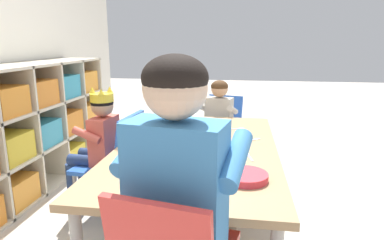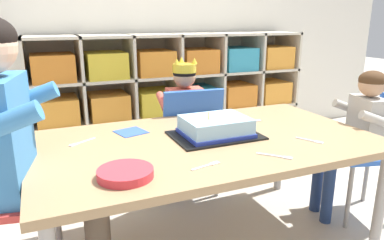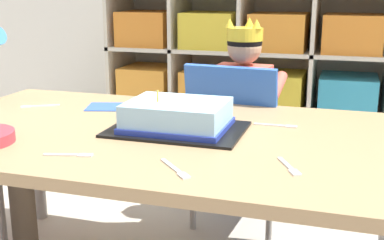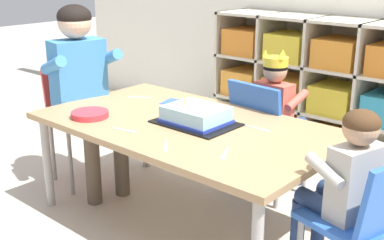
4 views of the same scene
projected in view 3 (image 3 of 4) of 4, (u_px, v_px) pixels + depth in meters
The scene contains 11 objects.
storage_cubby_shelf at pixel (311, 86), 2.65m from camera, with size 2.20×0.39×0.94m.
activity_table at pixel (160, 145), 1.50m from camera, with size 1.49×0.86×0.54m.
classroom_chair_blue at pixel (237, 133), 1.97m from camera, with size 0.40×0.38×0.68m.
child_with_crown at pixel (246, 97), 2.04m from camera, with size 0.31×0.31×0.84m.
birthday_cake_on_tray at pixel (177, 118), 1.48m from camera, with size 0.39×0.28×0.12m.
paper_napkin_square at pixel (106, 107), 1.78m from camera, with size 0.13×0.13×0.00m, color #3356B7.
fork_at_table_front_edge at pixel (290, 167), 1.18m from camera, with size 0.07×0.12×0.00m.
fork_near_cake_tray at pixel (38, 106), 1.79m from camera, with size 0.12×0.08×0.00m.
fork_near_child_seat at pixel (176, 170), 1.17m from camera, with size 0.11×0.11×0.00m.
fork_beside_plate_stack at pixel (279, 126), 1.54m from camera, with size 0.13×0.02×0.00m.
fork_scattered_mid_table at pixel (72, 155), 1.27m from camera, with size 0.12×0.04×0.00m.
Camera 3 is at (0.51, -1.34, 0.96)m, focal length 47.34 mm.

